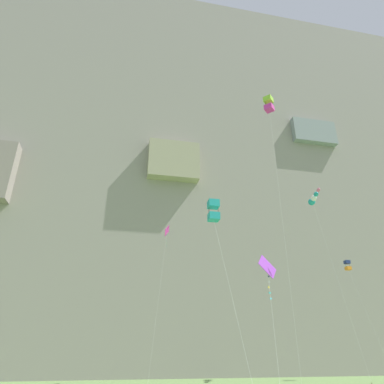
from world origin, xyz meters
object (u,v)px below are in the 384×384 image
kite_windsock_far_left (314,199)px  kite_box_front_field (269,104)px  kite_box_low_left (348,266)px  kite_diamond_high_center (268,270)px  kite_box_mid_left (214,211)px  kite_diamond_high_right (166,236)px

kite_windsock_far_left → kite_box_front_field: size_ratio=0.69×
kite_box_low_left → kite_diamond_high_center: size_ratio=1.45×
kite_box_mid_left → kite_diamond_high_center: kite_box_mid_left is taller
kite_windsock_far_left → kite_diamond_high_center: 27.09m
kite_diamond_high_right → kite_diamond_high_center: bearing=-71.6°
kite_box_low_left → kite_diamond_high_center: (-19.24, -16.80, -4.93)m
kite_diamond_high_right → kite_diamond_high_center: size_ratio=1.79×
kite_diamond_high_right → kite_box_front_field: bearing=-29.8°
kite_windsock_far_left → kite_box_front_field: kite_box_front_field is taller
kite_box_mid_left → kite_windsock_far_left: kite_windsock_far_left is taller
kite_diamond_high_right → kite_box_low_left: (24.87, -0.12, -2.57)m
kite_box_mid_left → kite_diamond_high_center: (5.00, 3.28, -3.09)m
kite_box_low_left → kite_box_front_field: (-12.44, -7.00, 19.75)m
kite_diamond_high_right → kite_windsock_far_left: size_ratio=0.75×
kite_diamond_high_right → kite_box_mid_left: (0.62, -20.20, -4.41)m
kite_box_mid_left → kite_box_front_field: kite_box_front_field is taller
kite_box_mid_left → kite_box_low_left: bearing=39.6°
kite_diamond_high_center → kite_box_front_field: (6.80, 9.81, 24.68)m
kite_windsock_far_left → kite_diamond_high_center: (-15.67, -16.67, -14.50)m
kite_diamond_high_right → kite_diamond_high_center: (5.63, -16.92, -7.50)m
kite_box_low_left → kite_windsock_far_left: size_ratio=0.61×
kite_box_mid_left → kite_diamond_high_center: bearing=33.2°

